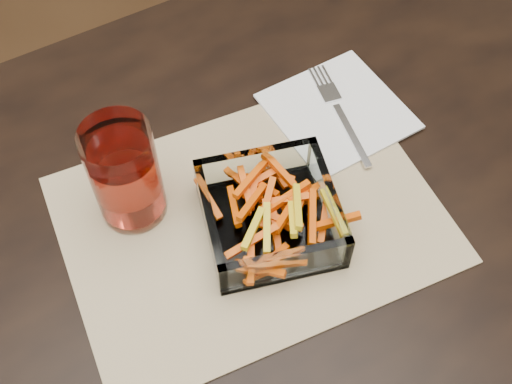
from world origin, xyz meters
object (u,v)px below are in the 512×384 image
fork (339,111)px  dining_table (252,280)px  glass_bowl (270,216)px  tumbler (126,176)px

fork → dining_table: bearing=-138.2°
glass_bowl → fork: bearing=31.5°
tumbler → fork: size_ratio=0.77×
dining_table → tumbler: (-0.10, 0.12, 0.16)m
glass_bowl → fork: size_ratio=1.02×
glass_bowl → tumbler: size_ratio=1.33×
fork → glass_bowl: bearing=-136.8°
glass_bowl → tumbler: bearing=140.2°
dining_table → fork: 0.26m
dining_table → glass_bowl: size_ratio=8.41×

